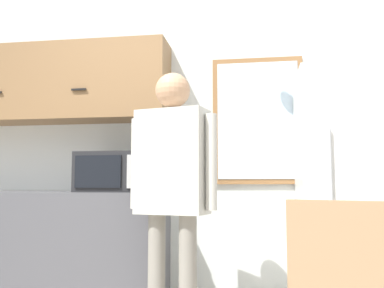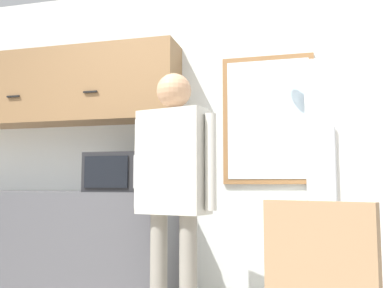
{
  "view_description": "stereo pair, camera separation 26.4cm",
  "coord_description": "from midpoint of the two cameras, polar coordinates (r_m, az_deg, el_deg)",
  "views": [
    {
      "loc": [
        0.57,
        -1.55,
        0.98
      ],
      "look_at": [
        0.16,
        1.05,
        1.23
      ],
      "focal_mm": 40.0,
      "sensor_mm": 36.0,
      "label": 1
    },
    {
      "loc": [
        0.82,
        -1.5,
        0.98
      ],
      "look_at": [
        0.16,
        1.05,
        1.23
      ],
      "focal_mm": 40.0,
      "sensor_mm": 36.0,
      "label": 2
    }
  ],
  "objects": [
    {
      "name": "microwave",
      "position": [
        3.32,
        -6.93,
        -3.8
      ],
      "size": [
        0.49,
        0.42,
        0.3
      ],
      "color": "#232326",
      "rests_on": "counter"
    },
    {
      "name": "counter",
      "position": [
        3.69,
        -16.46,
        -13.28
      ],
      "size": [
        2.05,
        0.59,
        0.92
      ],
      "color": "#4C4C51",
      "rests_on": "ground_plane"
    },
    {
      "name": "refrigerator",
      "position": [
        3.13,
        24.1,
        -6.71
      ],
      "size": [
        0.72,
        0.7,
        1.77
      ],
      "color": "white",
      "rests_on": "ground_plane"
    },
    {
      "name": "upper_cabinets",
      "position": [
        3.86,
        -14.96,
        7.29
      ],
      "size": [
        2.05,
        0.36,
        0.64
      ],
      "color": "olive"
    },
    {
      "name": "back_wall",
      "position": [
        3.56,
        3.22,
        0.55
      ],
      "size": [
        6.0,
        0.06,
        2.7
      ],
      "color": "silver",
      "rests_on": "ground_plane"
    },
    {
      "name": "window",
      "position": [
        3.47,
        12.29,
        3.25
      ],
      "size": [
        0.72,
        0.05,
        1.02
      ],
      "color": "olive"
    },
    {
      "name": "person",
      "position": [
        2.71,
        0.32,
        -4.23
      ],
      "size": [
        0.58,
        0.32,
        1.69
      ],
      "rotation": [
        0.0,
        0.0,
        -0.24
      ],
      "color": "gray",
      "rests_on": "ground_plane"
    }
  ]
}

